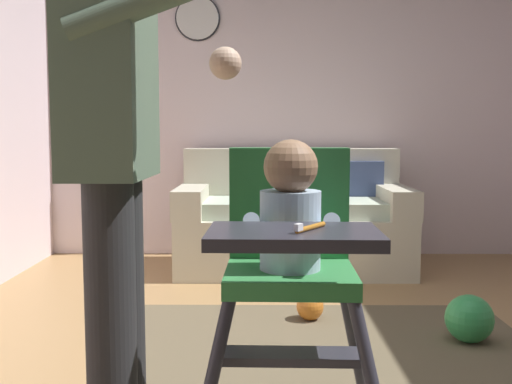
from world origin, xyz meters
TOP-DOWN VIEW (x-y plane):
  - wall_far at (0.00, 2.57)m, footprint 4.81×0.06m
  - couch at (-0.08, 2.05)m, footprint 1.64×0.86m
  - high_chair at (-0.24, -0.58)m, footprint 0.62×0.74m
  - adult_standing at (-0.73, -0.58)m, footprint 0.51×0.49m
  - toy_ball at (-0.06, 0.81)m, footprint 0.14×0.14m
  - toy_ball_second at (0.66, 0.48)m, footprint 0.22×0.22m
  - wall_clock at (-0.81, 2.52)m, footprint 0.35×0.04m

SIDE VIEW (x-z plane):
  - toy_ball at x=-0.06m, z-range 0.00..0.14m
  - toy_ball_second at x=0.66m, z-range 0.00..0.22m
  - couch at x=-0.08m, z-range -0.10..0.76m
  - high_chair at x=-0.24m, z-range 0.19..1.15m
  - adult_standing at x=-0.73m, z-range 0.11..1.74m
  - wall_far at x=0.00m, z-range 0.00..2.56m
  - wall_clock at x=-0.81m, z-range 1.70..2.05m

